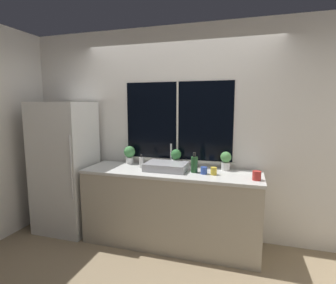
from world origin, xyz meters
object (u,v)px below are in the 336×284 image
object	(u,v)px
potted_plant_left	(130,153)
potted_plant_right	(226,160)
soap_bottle	(141,162)
bottle_tall	(194,164)
mug_red	(257,176)
refrigerator	(65,167)
sink	(166,166)
potted_plant_center	(176,158)
mug_blue	(204,170)
mug_yellow	(214,171)

from	to	relation	value
potted_plant_left	potted_plant_right	xyz separation A→B (m)	(1.27, 0.00, -0.01)
soap_bottle	bottle_tall	bearing A→B (deg)	-3.05
bottle_tall	mug_red	xyz separation A→B (m)	(0.69, -0.13, -0.05)
refrigerator	potted_plant_left	xyz separation A→B (m)	(0.84, 0.25, 0.19)
sink	potted_plant_center	xyz separation A→B (m)	(0.07, 0.20, 0.07)
refrigerator	potted_plant_right	bearing A→B (deg)	6.73
refrigerator	potted_plant_left	distance (m)	0.90
potted_plant_center	mug_red	distance (m)	1.03
sink	potted_plant_left	size ratio (longest dim) A/B	2.10
potted_plant_left	refrigerator	bearing A→B (deg)	-163.50
potted_plant_center	mug_blue	size ratio (longest dim) A/B	2.72
potted_plant_right	potted_plant_left	bearing A→B (deg)	-180.00
refrigerator	bottle_tall	xyz separation A→B (m)	(1.77, 0.04, 0.15)
sink	mug_yellow	xyz separation A→B (m)	(0.58, -0.06, -0.00)
soap_bottle	potted_plant_left	bearing A→B (deg)	144.04
soap_bottle	mug_yellow	world-z (taller)	soap_bottle
potted_plant_right	soap_bottle	world-z (taller)	potted_plant_right
bottle_tall	refrigerator	bearing A→B (deg)	-178.80
potted_plant_center	soap_bottle	distance (m)	0.44
bottle_tall	potted_plant_center	bearing A→B (deg)	142.67
refrigerator	mug_yellow	xyz separation A→B (m)	(2.00, -0.01, 0.09)
potted_plant_right	mug_yellow	distance (m)	0.29
sink	potted_plant_right	world-z (taller)	sink
potted_plant_left	mug_yellow	xyz separation A→B (m)	(1.16, -0.26, -0.10)
refrigerator	potted_plant_right	distance (m)	2.14
refrigerator	potted_plant_center	size ratio (longest dim) A/B	7.71
mug_blue	mug_red	bearing A→B (deg)	-8.65
refrigerator	mug_blue	distance (m)	1.89
potted_plant_left	potted_plant_center	bearing A→B (deg)	0.00
refrigerator	potted_plant_left	world-z (taller)	refrigerator
refrigerator	mug_red	distance (m)	2.47
mug_red	bottle_tall	bearing A→B (deg)	169.39
soap_bottle	mug_blue	xyz separation A→B (m)	(0.81, -0.08, -0.03)
potted_plant_left	mug_red	world-z (taller)	potted_plant_left
refrigerator	soap_bottle	size ratio (longest dim) A/B	10.07
refrigerator	soap_bottle	distance (m)	1.09
mug_blue	potted_plant_center	bearing A→B (deg)	147.44
potted_plant_left	potted_plant_center	xyz separation A→B (m)	(0.65, 0.00, -0.02)
potted_plant_left	mug_blue	distance (m)	1.08
potted_plant_left	mug_blue	size ratio (longest dim) A/B	2.86
bottle_tall	mug_blue	xyz separation A→B (m)	(0.12, -0.04, -0.06)
potted_plant_center	bottle_tall	world-z (taller)	bottle_tall
sink	potted_plant_center	bearing A→B (deg)	70.82
potted_plant_left	bottle_tall	world-z (taller)	same
potted_plant_center	mug_yellow	xyz separation A→B (m)	(0.51, -0.26, -0.08)
potted_plant_right	bottle_tall	world-z (taller)	bottle_tall
refrigerator	mug_blue	bearing A→B (deg)	-0.17
mug_red	mug_yellow	distance (m)	0.47
potted_plant_center	mug_red	size ratio (longest dim) A/B	2.33
potted_plant_left	mug_yellow	size ratio (longest dim) A/B	2.73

